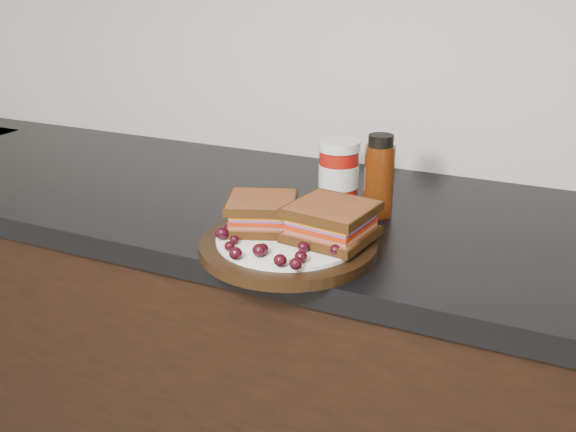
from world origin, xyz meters
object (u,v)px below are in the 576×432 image
Objects in this scene: sandwich_left at (262,213)px; oil_bottle at (379,176)px; plate at (288,246)px; condiment_jar at (339,171)px.

oil_bottle reaches higher than sandwich_left.
condiment_jar is at bearing 93.47° from plate.
condiment_jar is 0.10m from oil_bottle.
sandwich_left is 0.24m from oil_bottle.
sandwich_left is at bearing -99.53° from condiment_jar.
condiment_jar is (-0.02, 0.26, 0.05)m from plate.
oil_bottle is (0.13, 0.20, 0.03)m from sandwich_left.
oil_bottle is (0.08, 0.22, 0.07)m from plate.
plate is 2.39× the size of condiment_jar.
sandwich_left is 0.24m from condiment_jar.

